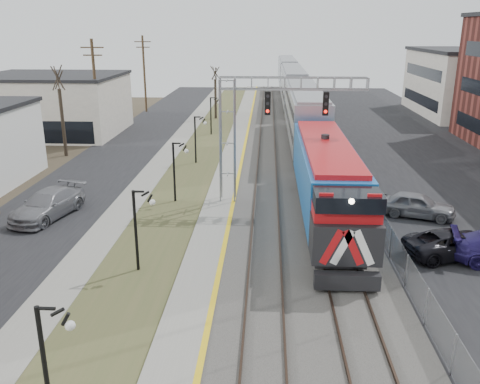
{
  "coord_description": "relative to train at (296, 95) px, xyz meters",
  "views": [
    {
      "loc": [
        1.99,
        -3.45,
        10.99
      ],
      "look_at": [
        0.6,
        22.33,
        2.6
      ],
      "focal_mm": 38.0,
      "sensor_mm": 36.0,
      "label": 1
    }
  ],
  "objects": [
    {
      "name": "street_west",
      "position": [
        -17.0,
        -25.59,
        -2.9
      ],
      "size": [
        7.0,
        120.0,
        0.04
      ],
      "primitive_type": "cube",
      "color": "black",
      "rests_on": "ground"
    },
    {
      "name": "sidewalk",
      "position": [
        -12.5,
        -25.59,
        -2.88
      ],
      "size": [
        2.0,
        120.0,
        0.08
      ],
      "primitive_type": "cube",
      "color": "gray",
      "rests_on": "ground"
    },
    {
      "name": "grass_median",
      "position": [
        -9.5,
        -25.59,
        -2.89
      ],
      "size": [
        4.0,
        120.0,
        0.06
      ],
      "primitive_type": "cube",
      "color": "#444B28",
      "rests_on": "ground"
    },
    {
      "name": "platform",
      "position": [
        -6.5,
        -25.59,
        -2.8
      ],
      "size": [
        2.0,
        120.0,
        0.24
      ],
      "primitive_type": "cube",
      "color": "gray",
      "rests_on": "ground"
    },
    {
      "name": "ballast_bed",
      "position": [
        -1.5,
        -25.59,
        -2.82
      ],
      "size": [
        8.0,
        120.0,
        0.2
      ],
      "primitive_type": "cube",
      "color": "#595651",
      "rests_on": "ground"
    },
    {
      "name": "parking_lot",
      "position": [
        10.5,
        -25.59,
        -2.9
      ],
      "size": [
        16.0,
        120.0,
        0.04
      ],
      "primitive_type": "cube",
      "color": "black",
      "rests_on": "ground"
    },
    {
      "name": "platform_edge",
      "position": [
        -5.62,
        -25.59,
        -2.67
      ],
      "size": [
        0.24,
        120.0,
        0.01
      ],
      "primitive_type": "cube",
      "color": "gold",
      "rests_on": "platform"
    },
    {
      "name": "track_near",
      "position": [
        -3.5,
        -25.59,
        -2.64
      ],
      "size": [
        1.58,
        120.0,
        0.15
      ],
      "color": "#2D2119",
      "rests_on": "ballast_bed"
    },
    {
      "name": "track_far",
      "position": [
        -0.0,
        -25.59,
        -2.64
      ],
      "size": [
        1.58,
        120.0,
        0.15
      ],
      "color": "#2D2119",
      "rests_on": "ballast_bed"
    },
    {
      "name": "train",
      "position": [
        0.0,
        0.0,
        0.0
      ],
      "size": [
        3.0,
        85.85,
        5.33
      ],
      "color": "#1457A4",
      "rests_on": "ground"
    },
    {
      "name": "signal_gantry",
      "position": [
        -4.28,
        -32.6,
        2.67
      ],
      "size": [
        9.0,
        1.07,
        8.15
      ],
      "color": "gray",
      "rests_on": "ground"
    },
    {
      "name": "lampposts",
      "position": [
        -9.5,
        -42.31,
        -0.92
      ],
      "size": [
        0.14,
        62.14,
        4.0
      ],
      "color": "black",
      "rests_on": "ground"
    },
    {
      "name": "fence",
      "position": [
        2.7,
        -25.59,
        -2.12
      ],
      "size": [
        0.04,
        120.0,
        1.6
      ],
      "primitive_type": "cube",
      "color": "gray",
      "rests_on": "ground"
    },
    {
      "name": "bare_trees",
      "position": [
        -18.16,
        -21.68,
        -0.22
      ],
      "size": [
        12.3,
        42.3,
        5.95
      ],
      "color": "#382D23",
      "rests_on": "ground"
    },
    {
      "name": "car_lot_c",
      "position": [
        5.88,
        -40.23,
        -2.24
      ],
      "size": [
        5.29,
        3.42,
        1.36
      ],
      "primitive_type": "imported",
      "rotation": [
        0.0,
        0.0,
        1.83
      ],
      "color": "black",
      "rests_on": "ground"
    },
    {
      "name": "car_lot_e",
      "position": [
        5.62,
        -34.63,
        -2.16
      ],
      "size": [
        4.77,
        3.15,
        1.51
      ],
      "primitive_type": "imported",
      "rotation": [
        0.0,
        0.0,
        1.23
      ],
      "color": "gray",
      "rests_on": "ground"
    },
    {
      "name": "car_street_b",
      "position": [
        -16.65,
        -35.89,
        -2.11
      ],
      "size": [
        3.53,
        5.95,
        1.62
      ],
      "primitive_type": "imported",
      "rotation": [
        0.0,
        0.0,
        -0.24
      ],
      "color": "gray",
      "rests_on": "ground"
    }
  ]
}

